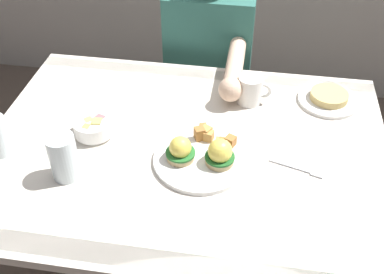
% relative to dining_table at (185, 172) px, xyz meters
% --- Properties ---
extents(dining_table, '(1.20, 0.90, 0.74)m').
position_rel_dining_table_xyz_m(dining_table, '(0.00, 0.00, 0.00)').
color(dining_table, silver).
rests_on(dining_table, ground_plane).
extents(eggs_benedict_plate, '(0.27, 0.27, 0.09)m').
position_rel_dining_table_xyz_m(eggs_benedict_plate, '(0.06, -0.05, 0.13)').
color(eggs_benedict_plate, white).
rests_on(eggs_benedict_plate, dining_table).
extents(fruit_bowl, '(0.12, 0.12, 0.06)m').
position_rel_dining_table_xyz_m(fruit_bowl, '(-0.28, 0.01, 0.14)').
color(fruit_bowl, white).
rests_on(fruit_bowl, dining_table).
extents(coffee_mug, '(0.11, 0.08, 0.09)m').
position_rel_dining_table_xyz_m(coffee_mug, '(0.18, 0.26, 0.16)').
color(coffee_mug, white).
rests_on(coffee_mug, dining_table).
extents(fork, '(0.15, 0.06, 0.00)m').
position_rel_dining_table_xyz_m(fork, '(0.34, -0.04, 0.11)').
color(fork, silver).
rests_on(fork, dining_table).
extents(water_glass_far, '(0.08, 0.08, 0.14)m').
position_rel_dining_table_xyz_m(water_glass_far, '(-0.30, -0.17, 0.17)').
color(water_glass_far, silver).
rests_on(water_glass_far, dining_table).
extents(side_plate, '(0.20, 0.20, 0.04)m').
position_rel_dining_table_xyz_m(side_plate, '(0.43, 0.30, 0.12)').
color(side_plate, white).
rests_on(side_plate, dining_table).
extents(diner_person, '(0.34, 0.54, 1.14)m').
position_rel_dining_table_xyz_m(diner_person, '(-0.00, 0.60, 0.02)').
color(diner_person, '#33333D').
rests_on(diner_person, ground_plane).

